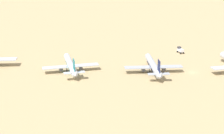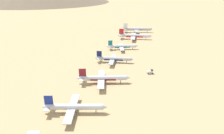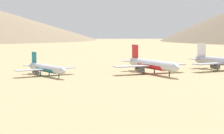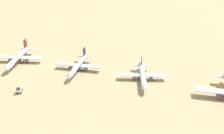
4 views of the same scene
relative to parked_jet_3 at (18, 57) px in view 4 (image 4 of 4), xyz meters
name	(u,v)px [view 4 (image 4 of 4)]	position (x,y,z in m)	size (l,w,h in m)	color
ground_plane	(51,66)	(0.78, 26.60, -4.22)	(2009.95, 2009.95, 0.00)	tan
parked_jet_3	(18,57)	(0.00, 0.00, 0.00)	(43.93, 35.88, 12.68)	silver
parked_jet_4	(78,65)	(3.31, 48.66, -0.37)	(39.97, 32.36, 11.56)	#B2B7C1
parked_jet_5	(143,75)	(8.60, 94.72, -0.48)	(38.90, 31.81, 11.25)	silver
service_truck	(19,89)	(39.39, 23.69, -2.14)	(5.65, 4.06, 3.90)	silver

